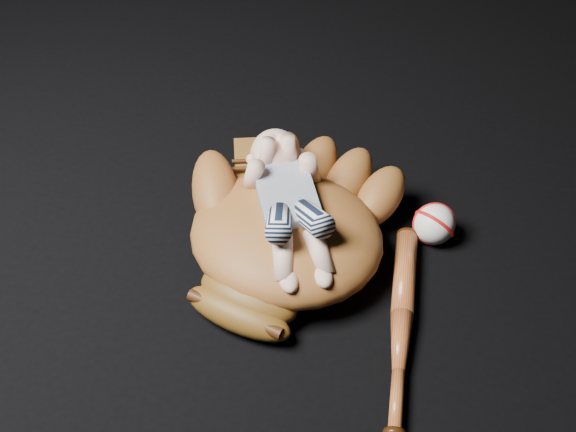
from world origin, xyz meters
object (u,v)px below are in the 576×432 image
(baseball_glove, at_px, (286,229))
(baseball_bat, at_px, (401,326))
(newborn_baby, at_px, (290,204))
(baseball, at_px, (434,224))

(baseball_glove, relative_size, baseball_bat, 1.18)
(baseball_glove, xyz_separation_m, baseball_bat, (0.21, -0.16, -0.06))
(baseball_glove, height_order, baseball_bat, baseball_glove)
(baseball_glove, bearing_deg, newborn_baby, 85.45)
(newborn_baby, bearing_deg, baseball, -2.36)
(baseball_bat, bearing_deg, baseball_glove, 142.22)
(newborn_baby, relative_size, baseball_bat, 0.84)
(newborn_baby, xyz_separation_m, baseball_bat, (0.20, -0.17, -0.11))
(baseball_bat, height_order, baseball, baseball)
(newborn_baby, distance_m, baseball_bat, 0.29)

